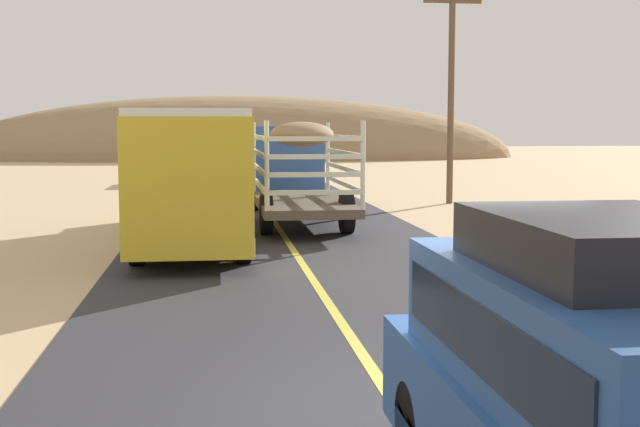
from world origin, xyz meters
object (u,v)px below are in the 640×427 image
object	(u,v)px
livestock_truck	(291,161)
power_pole_mid	(451,88)
suv_near	(603,393)
bus	(193,173)
car_far	(203,161)

from	to	relation	value
livestock_truck	power_pole_mid	world-z (taller)	power_pole_mid
suv_near	power_pole_mid	xyz separation A→B (m)	(6.45, 25.50, 3.23)
suv_near	bus	world-z (taller)	bus
livestock_truck	car_far	world-z (taller)	livestock_truck
livestock_truck	power_pole_mid	bearing A→B (deg)	31.69
suv_near	bus	bearing A→B (deg)	100.77
livestock_truck	suv_near	bearing A→B (deg)	-90.01
car_far	power_pole_mid	xyz separation A→B (m)	(9.49, -14.24, 3.29)
bus	power_pole_mid	size ratio (longest dim) A/B	1.22
livestock_truck	power_pole_mid	size ratio (longest dim) A/B	1.19
suv_near	car_far	size ratio (longest dim) A/B	1.00
bus	suv_near	bearing A→B (deg)	-79.23
bus	livestock_truck	bearing A→B (deg)	63.37
suv_near	bus	distance (m)	15.88
bus	car_far	size ratio (longest dim) A/B	2.16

